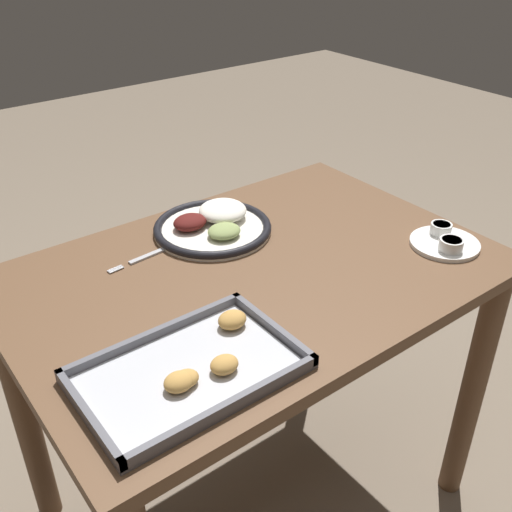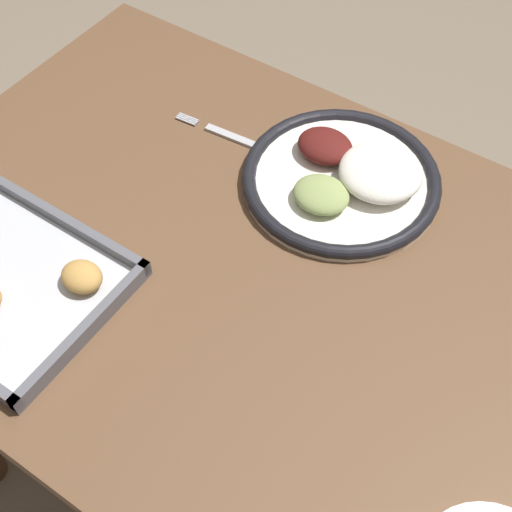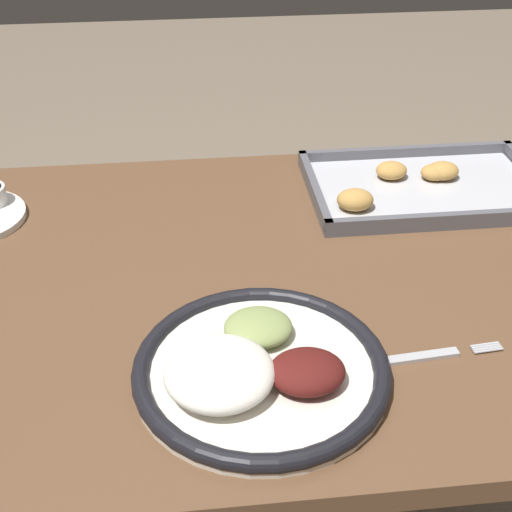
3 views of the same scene
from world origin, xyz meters
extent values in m
plane|color=#7A6B59|center=(0.00, 0.00, 0.00)|extent=(8.00, 8.00, 0.00)
cube|color=brown|center=(0.00, 0.00, 0.74)|extent=(1.04, 0.71, 0.03)
cylinder|color=brown|center=(0.47, -0.30, 0.36)|extent=(0.06, 0.06, 0.73)
cylinder|color=white|center=(-0.02, -0.19, 0.76)|extent=(0.28, 0.28, 0.01)
torus|color=black|center=(-0.02, -0.19, 0.77)|extent=(0.28, 0.28, 0.02)
ellipsoid|color=white|center=(-0.07, -0.21, 0.79)|extent=(0.12, 0.12, 0.04)
ellipsoid|color=#511614|center=(0.02, -0.22, 0.78)|extent=(0.08, 0.07, 0.03)
ellipsoid|color=#8C9E5B|center=(-0.02, -0.14, 0.78)|extent=(0.08, 0.07, 0.03)
cube|color=#B2B2B7|center=(0.13, -0.18, 0.76)|extent=(0.14, 0.02, 0.00)
cylinder|color=#B2B2B7|center=(0.24, -0.18, 0.76)|extent=(0.04, 0.01, 0.00)
cylinder|color=#B2B2B7|center=(0.24, -0.18, 0.76)|extent=(0.04, 0.01, 0.00)
cylinder|color=#B2B2B7|center=(0.24, -0.17, 0.76)|extent=(0.04, 0.01, 0.00)
cylinder|color=#B2B2B7|center=(0.24, -0.17, 0.76)|extent=(0.04, 0.01, 0.00)
cube|color=#595960|center=(0.28, 0.09, 0.77)|extent=(0.37, 0.01, 0.02)
cube|color=#595960|center=(0.11, 0.20, 0.77)|extent=(0.01, 0.24, 0.02)
ellipsoid|color=#C18E47|center=(0.16, 0.14, 0.78)|extent=(0.05, 0.05, 0.03)
camera|label=1|loc=(0.65, 0.86, 1.45)|focal=42.00mm
camera|label=2|loc=(-0.31, 0.44, 1.50)|focal=50.00mm
camera|label=3|loc=(-0.09, -0.76, 1.30)|focal=50.00mm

